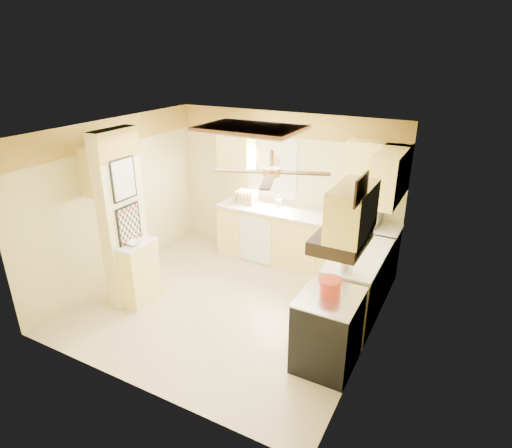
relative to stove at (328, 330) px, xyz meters
The scene contains 34 objects.
floor 1.82m from the stove, 161.77° to the left, with size 4.00×4.00×0.00m, color #CAB68C.
ceiling 2.69m from the stove, 161.77° to the left, with size 4.00×4.00×0.00m, color white.
wall_back 3.07m from the stove, 124.28° to the left, with size 4.00×4.00×0.00m, color #DACB85.
wall_front 2.29m from the stove, 141.04° to the right, with size 4.00×4.00×0.00m, color #DACB85.
wall_left 3.79m from the stove, behind, with size 3.80×3.80×0.00m, color #DACB85.
wall_right 1.02m from the stove, 59.02° to the left, with size 3.80×3.80×0.00m, color #DACB85.
wallpaper_border 3.48m from the stove, 124.50° to the left, with size 4.00×0.02×0.40m, color yellow.
partition_column 3.12m from the stove, behind, with size 0.20×0.70×2.50m, color #DACB85.
partition_ledge 2.80m from the stove, behind, with size 0.25×0.55×0.90m, color #F3D973.
ledge_top 2.84m from the stove, behind, with size 0.28×0.58×0.04m, color silver.
lower_cabinets_back 2.45m from the stove, 118.55° to the left, with size 3.00×0.60×0.90m, color #F3D973.
lower_cabinets_right 1.15m from the stove, 88.49° to the left, with size 0.60×1.40×0.90m, color #F3D973.
countertop_back 2.48m from the stove, 118.66° to the left, with size 3.04×0.64×0.04m, color silver.
countertop_right 1.24m from the stove, 88.99° to the left, with size 0.64×1.44×0.04m, color silver.
dishwasher_panel 2.66m from the stove, 136.25° to the left, with size 0.58×0.02×0.80m, color white.
window 3.29m from the stove, 128.23° to the left, with size 0.92×0.02×1.02m.
upper_cab_back_left 3.67m from the stove, 137.92° to the left, with size 0.60×0.35×0.70m, color #F3D973.
upper_cab_back_right 2.67m from the stove, 93.01° to the left, with size 0.90×0.35×0.70m, color #F3D973.
upper_cab_right 2.28m from the stove, 85.07° to the left, with size 0.35×1.00×0.70m, color #F3D973.
upper_cab_left_wall 3.77m from the stove, behind, with size 0.35×0.75×0.70m, color #F3D973.
upper_cab_over_stove 1.50m from the stove, ahead, with size 0.35×0.76×0.52m, color #F3D973.
stove is the anchor object (origin of this frame).
range_hood 1.16m from the stove, ahead, with size 0.50×0.76×0.14m, color black.
poster_menu 3.22m from the stove, behind, with size 0.02×0.42×0.57m.
poster_nashville 3.00m from the stove, behind, with size 0.02×0.42×0.57m.
ceiling_light_panel 2.75m from the stove, 146.22° to the left, with size 1.35×0.95×0.06m.
ceiling_fan 1.95m from the stove, 167.38° to the right, with size 1.15×1.15×0.26m.
vent_grate 1.90m from the stove, 48.45° to the right, with size 0.02×0.40×0.25m, color black.
microwave 2.27m from the stove, 95.80° to the left, with size 0.50×0.34×0.28m, color white.
bowl 2.85m from the stove, behind, with size 0.19×0.19×0.05m, color white.
dutch_oven 0.55m from the stove, 115.37° to the left, with size 0.27×0.27×0.18m.
kettle 0.82m from the stove, 89.98° to the left, with size 0.16×0.16×0.25m.
dish_rack 3.21m from the stove, 136.35° to the left, with size 0.37×0.27×0.21m.
utensil_crock 2.89m from the stove, 126.94° to the left, with size 0.10×0.10×0.20m.
Camera 1 is at (2.85, -4.51, 3.46)m, focal length 30.00 mm.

